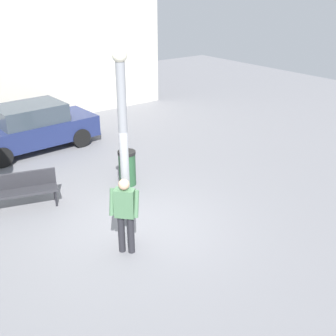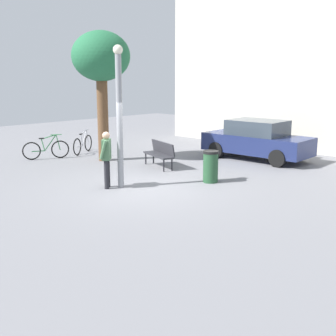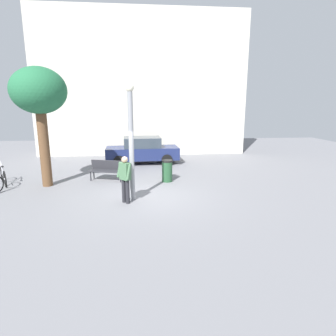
# 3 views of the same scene
# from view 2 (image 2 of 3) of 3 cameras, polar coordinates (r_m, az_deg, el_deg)

# --- Properties ---
(ground_plane) EXTENTS (36.00, 36.00, 0.00)m
(ground_plane) POSITION_cam_2_polar(r_m,az_deg,el_deg) (12.80, -3.73, -2.63)
(ground_plane) COLOR slate
(building_facade) EXTENTS (14.16, 2.00, 9.45)m
(building_facade) POSITION_cam_2_polar(r_m,az_deg,el_deg) (20.39, 18.18, 15.71)
(building_facade) COLOR beige
(building_facade) RESTS_ON ground_plane
(lamppost) EXTENTS (0.28, 0.28, 4.09)m
(lamppost) POSITION_cam_2_polar(r_m,az_deg,el_deg) (12.54, -6.44, 7.37)
(lamppost) COLOR gray
(lamppost) RESTS_ON ground_plane
(person_by_lamppost) EXTENTS (0.57, 0.59, 1.67)m
(person_by_lamppost) POSITION_cam_2_polar(r_m,az_deg,el_deg) (12.69, -8.13, 1.61)
(person_by_lamppost) COLOR #232328
(person_by_lamppost) RESTS_ON ground_plane
(park_bench) EXTENTS (1.67, 0.92, 0.92)m
(park_bench) POSITION_cam_2_polar(r_m,az_deg,el_deg) (15.54, -1.02, 2.10)
(park_bench) COLOR #2D2D33
(park_bench) RESTS_ON ground_plane
(plaza_tree) EXTENTS (2.18, 2.18, 4.89)m
(plaza_tree) POSITION_cam_2_polar(r_m,az_deg,el_deg) (16.75, -8.83, 13.93)
(plaza_tree) COLOR brown
(plaza_tree) RESTS_ON ground_plane
(bicycle_silver) EXTENTS (0.97, 1.58, 0.97)m
(bicycle_silver) POSITION_cam_2_polar(r_m,az_deg,el_deg) (18.78, -11.17, 3.12)
(bicycle_silver) COLOR black
(bicycle_silver) RESTS_ON ground_plane
(bicycle_green) EXTENTS (0.79, 1.67, 0.97)m
(bicycle_green) POSITION_cam_2_polar(r_m,az_deg,el_deg) (17.76, -15.78, 2.38)
(bicycle_green) COLOR black
(bicycle_green) RESTS_ON ground_plane
(parked_car_navy) EXTENTS (4.28, 1.98, 1.55)m
(parked_car_navy) POSITION_cam_2_polar(r_m,az_deg,el_deg) (17.34, 11.64, 3.67)
(parked_car_navy) COLOR navy
(parked_car_navy) RESTS_ON ground_plane
(trash_bin) EXTENTS (0.49, 0.49, 0.99)m
(trash_bin) POSITION_cam_2_polar(r_m,az_deg,el_deg) (13.41, 5.65, 0.21)
(trash_bin) COLOR #234C2D
(trash_bin) RESTS_ON ground_plane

